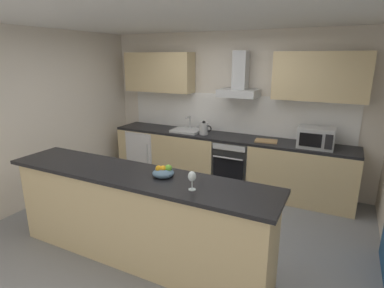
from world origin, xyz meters
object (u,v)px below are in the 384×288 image
range_hood (240,82)px  wine_glass (192,177)px  kettle (204,128)px  refrigerator (147,151)px  fruit_bowl (163,172)px  sink (187,130)px  chopping_board (266,141)px  microwave (316,138)px  oven (234,163)px

range_hood → wine_glass: bearing=-80.7°
kettle → refrigerator: bearing=178.5°
refrigerator → fruit_bowl: bearing=-51.6°
refrigerator → sink: bearing=0.9°
refrigerator → chopping_board: chopping_board is taller
microwave → chopping_board: size_ratio=1.47×
oven → chopping_board: 0.69m
oven → wine_glass: bearing=-80.2°
kettle → range_hood: bearing=16.6°
microwave → kettle: bearing=-179.8°
microwave → kettle: (-1.80, -0.01, -0.04)m
oven → range_hood: bearing=90.0°
microwave → sink: (-2.15, 0.04, -0.12)m
range_hood → oven: bearing=-90.0°
refrigerator → wine_glass: bearing=-47.8°
oven → refrigerator: oven is taller
kettle → fruit_bowl: size_ratio=1.31×
microwave → wine_glass: microwave is taller
oven → fruit_bowl: fruit_bowl is taller
oven → fruit_bowl: bearing=-89.7°
chopping_board → refrigerator: bearing=179.5°
sink → range_hood: range_hood is taller
range_hood → kettle: bearing=-163.4°
refrigerator → fruit_bowl: 2.94m
wine_glass → fruit_bowl: wine_glass is taller
refrigerator → chopping_board: (2.29, -0.02, 0.49)m
oven → fruit_bowl: 2.33m
sink → kettle: 0.36m
refrigerator → wine_glass: wine_glass is taller
kettle → chopping_board: bearing=0.5°
refrigerator → microwave: (3.01, -0.03, 0.62)m
microwave → wine_glass: (-0.83, -2.39, 0.09)m
oven → wine_glass: size_ratio=4.50×
microwave → wine_glass: 2.53m
sink → range_hood: 1.25m
wine_glass → chopping_board: (0.11, 2.39, -0.23)m
wine_glass → oven: bearing=99.8°
wine_glass → fruit_bowl: (-0.41, 0.16, -0.08)m
refrigerator → chopping_board: 2.34m
range_hood → fruit_bowl: size_ratio=3.27×
microwave → sink: bearing=179.0°
microwave → fruit_bowl: bearing=-119.1°
oven → sink: bearing=179.3°
sink → kettle: sink is taller
kettle → sink: bearing=172.7°
range_hood → fruit_bowl: bearing=-89.7°
sink → chopping_board: 1.42m
oven → sink: 1.01m
sink → chopping_board: sink is taller
oven → range_hood: range_hood is taller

